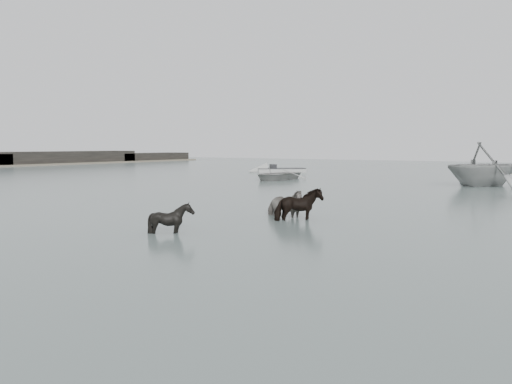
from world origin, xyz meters
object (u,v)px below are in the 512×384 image
pony_dark (299,201)px  rowboat_lead (276,173)px  pony_black (171,213)px  pony_pinto (284,198)px

pony_dark → rowboat_lead: size_ratio=0.29×
pony_dark → rowboat_lead: pony_dark is taller
rowboat_lead → pony_dark: bearing=-52.5°
pony_black → rowboat_lead: size_ratio=0.25×
pony_pinto → pony_black: size_ratio=1.38×
pony_black → rowboat_lead: 22.49m
pony_dark → pony_black: bearing=172.1°
pony_pinto → pony_dark: (0.88, -0.51, -0.01)m
pony_dark → pony_black: (-1.88, -4.06, -0.08)m
pony_pinto → rowboat_lead: pony_pinto is taller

